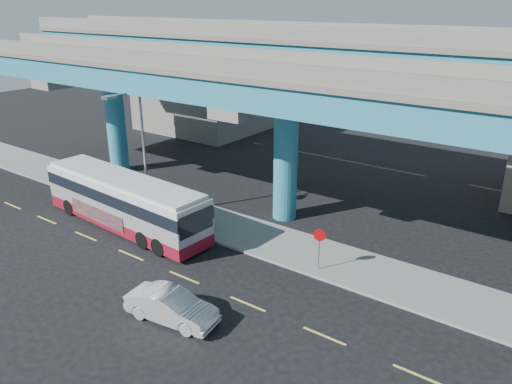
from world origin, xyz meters
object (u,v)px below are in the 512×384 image
Objects in this scene: street_lamp at (136,137)px; sedan at (172,306)px; transit_bus at (125,200)px; stop_sign at (319,241)px; parked_car at (119,182)px.

sedan is at bearing -35.70° from street_lamp.
stop_sign is at bearing 13.25° from transit_bus.
stop_sign is (3.11, 7.39, 1.07)m from sedan.
stop_sign is at bearing 3.49° from street_lamp.
parked_car reaches higher than sedan.
transit_bus is at bearing -86.31° from street_lamp.
street_lamp is (4.88, -2.20, 4.57)m from parked_car.
parked_car is 0.51× the size of street_lamp.
transit_bus is 3.89m from street_lamp.
stop_sign is (12.26, 2.11, 0.00)m from transit_bus.
sedan is 0.54× the size of street_lamp.
street_lamp is at bearing 46.15° from sedan.
stop_sign is at bearing -91.38° from parked_car.
sedan is 1.92× the size of stop_sign.
stop_sign reaches higher than parked_car.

